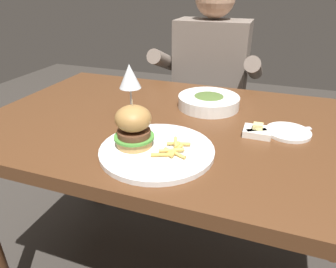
# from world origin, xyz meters

# --- Properties ---
(dining_table) EXTENTS (1.34, 0.79, 0.74)m
(dining_table) POSITION_xyz_m (0.00, 0.00, 0.65)
(dining_table) COLOR #56331C
(dining_table) RESTS_ON ground
(main_plate) EXTENTS (0.30, 0.30, 0.01)m
(main_plate) POSITION_xyz_m (-0.03, -0.21, 0.75)
(main_plate) COLOR white
(main_plate) RESTS_ON dining_table
(burger_sandwich) EXTENTS (0.11, 0.11, 0.13)m
(burger_sandwich) POSITION_xyz_m (-0.09, -0.22, 0.81)
(burger_sandwich) COLOR tan
(burger_sandwich) RESTS_ON main_plate
(fries_pile) EXTENTS (0.08, 0.09, 0.02)m
(fries_pile) POSITION_xyz_m (0.02, -0.22, 0.76)
(fries_pile) COLOR #E0B251
(fries_pile) RESTS_ON main_plate
(wine_glass) EXTENTS (0.07, 0.07, 0.17)m
(wine_glass) POSITION_xyz_m (-0.20, -0.00, 0.86)
(wine_glass) COLOR silver
(wine_glass) RESTS_ON dining_table
(bread_plate) EXTENTS (0.13, 0.13, 0.01)m
(bread_plate) POSITION_xyz_m (0.29, 0.02, 0.74)
(bread_plate) COLOR white
(bread_plate) RESTS_ON dining_table
(table_knife) EXTENTS (0.18, 0.11, 0.01)m
(table_knife) POSITION_xyz_m (0.25, -0.00, 0.75)
(table_knife) COLOR silver
(table_knife) RESTS_ON bread_plate
(butter_dish) EXTENTS (0.08, 0.06, 0.04)m
(butter_dish) POSITION_xyz_m (0.21, -0.02, 0.75)
(butter_dish) COLOR white
(butter_dish) RESTS_ON dining_table
(soup_bowl) EXTENTS (0.22, 0.22, 0.05)m
(soup_bowl) POSITION_xyz_m (0.03, 0.15, 0.76)
(soup_bowl) COLOR white
(soup_bowl) RESTS_ON dining_table
(diner_person) EXTENTS (0.51, 0.36, 1.18)m
(diner_person) POSITION_xyz_m (-0.08, 0.67, 0.56)
(diner_person) COLOR #282833
(diner_person) RESTS_ON ground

